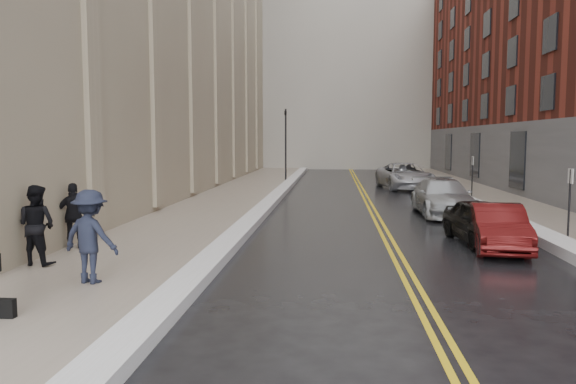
% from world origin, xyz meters
% --- Properties ---
extents(ground, '(160.00, 160.00, 0.00)m').
position_xyz_m(ground, '(0.00, 0.00, 0.00)').
color(ground, black).
rests_on(ground, ground).
extents(sidewalk_left, '(4.00, 64.00, 0.15)m').
position_xyz_m(sidewalk_left, '(-4.50, 16.00, 0.07)').
color(sidewalk_left, gray).
rests_on(sidewalk_left, ground).
extents(sidewalk_right, '(3.00, 64.00, 0.15)m').
position_xyz_m(sidewalk_right, '(9.00, 16.00, 0.07)').
color(sidewalk_right, gray).
rests_on(sidewalk_right, ground).
extents(lane_stripe_a, '(0.12, 64.00, 0.01)m').
position_xyz_m(lane_stripe_a, '(2.38, 16.00, 0.00)').
color(lane_stripe_a, gold).
rests_on(lane_stripe_a, ground).
extents(lane_stripe_b, '(0.12, 64.00, 0.01)m').
position_xyz_m(lane_stripe_b, '(2.62, 16.00, 0.00)').
color(lane_stripe_b, gold).
rests_on(lane_stripe_b, ground).
extents(snow_ridge_left, '(0.70, 60.80, 0.26)m').
position_xyz_m(snow_ridge_left, '(-2.20, 16.00, 0.13)').
color(snow_ridge_left, white).
rests_on(snow_ridge_left, ground).
extents(snow_ridge_right, '(0.85, 60.80, 0.30)m').
position_xyz_m(snow_ridge_right, '(7.15, 16.00, 0.15)').
color(snow_ridge_right, white).
rests_on(snow_ridge_right, ground).
extents(traffic_signal, '(0.18, 0.15, 5.20)m').
position_xyz_m(traffic_signal, '(-2.60, 30.00, 3.08)').
color(traffic_signal, black).
rests_on(traffic_signal, ground).
extents(parking_sign_near, '(0.06, 0.35, 2.23)m').
position_xyz_m(parking_sign_near, '(7.90, 8.00, 1.36)').
color(parking_sign_near, black).
rests_on(parking_sign_near, ground).
extents(parking_sign_far, '(0.06, 0.35, 2.23)m').
position_xyz_m(parking_sign_far, '(7.90, 20.00, 1.36)').
color(parking_sign_far, black).
rests_on(parking_sign_far, ground).
extents(car_black, '(1.91, 3.95, 1.30)m').
position_xyz_m(car_black, '(5.23, 7.57, 0.65)').
color(car_black, black).
rests_on(car_black, ground).
extents(car_maroon, '(1.83, 4.04, 1.29)m').
position_xyz_m(car_maroon, '(5.40, 6.54, 0.64)').
color(car_maroon, '#470C0D').
rests_on(car_maroon, ground).
extents(car_silver_near, '(2.17, 5.13, 1.48)m').
position_xyz_m(car_silver_near, '(5.24, 13.76, 0.74)').
color(car_silver_near, '#979A9E').
rests_on(car_silver_near, ground).
extents(car_silver_far, '(3.45, 6.14, 1.62)m').
position_xyz_m(car_silver_far, '(5.20, 25.90, 0.81)').
color(car_silver_far, '#A8A9B0').
rests_on(car_silver_far, ground).
extents(pedestrian_a, '(1.04, 0.88, 1.89)m').
position_xyz_m(pedestrian_a, '(-6.16, 3.06, 1.10)').
color(pedestrian_a, black).
rests_on(pedestrian_a, sidewalk_left).
extents(pedestrian_b, '(1.39, 1.01, 1.93)m').
position_xyz_m(pedestrian_b, '(-4.17, 1.56, 1.12)').
color(pedestrian_b, '#191E2E').
rests_on(pedestrian_b, sidewalk_left).
extents(pedestrian_c, '(1.13, 0.78, 1.78)m').
position_xyz_m(pedestrian_c, '(-6.20, 5.08, 1.04)').
color(pedestrian_c, black).
rests_on(pedestrian_c, sidewalk_left).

